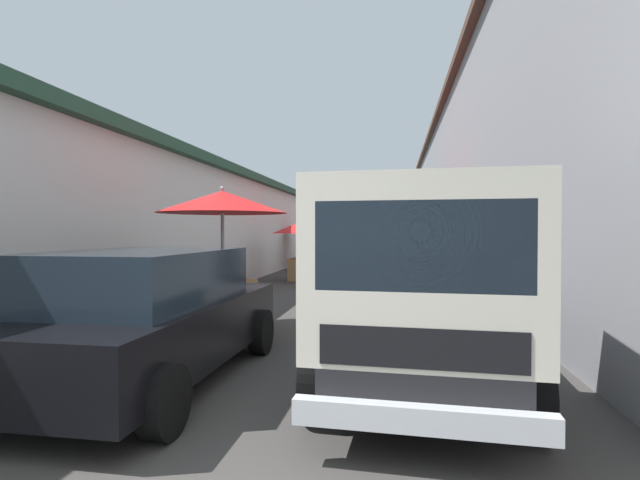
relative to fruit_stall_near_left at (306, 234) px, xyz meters
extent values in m
plane|color=#3D3A38|center=(-0.94, -1.60, -1.58)|extent=(90.00, 90.00, 0.00)
cube|color=silver|center=(1.31, 5.31, 0.11)|extent=(49.50, 7.00, 3.37)
cube|color=#284C38|center=(1.31, 5.31, 1.91)|extent=(49.80, 7.50, 0.24)
cube|color=gray|center=(1.31, -8.52, 1.88)|extent=(49.50, 7.00, 6.92)
cube|color=#4C3328|center=(1.31, -8.52, 5.46)|extent=(49.80, 7.50, 0.24)
cylinder|color=#9E9EA3|center=(0.01, -0.02, -0.55)|extent=(0.06, 0.06, 2.06)
cone|color=red|center=(0.01, -0.02, 0.24)|extent=(2.33, 2.33, 0.47)
sphere|color=#9E9EA3|center=(0.01, -0.02, 0.52)|extent=(0.07, 0.07, 0.07)
cube|color=#9E7547|center=(-0.06, 0.12, -1.21)|extent=(0.88, 0.78, 0.74)
sphere|color=orange|center=(0.11, 0.08, -0.80)|extent=(0.09, 0.09, 0.09)
sphere|color=orange|center=(-0.22, 0.25, -0.80)|extent=(0.09, 0.09, 0.09)
sphere|color=orange|center=(0.16, -0.07, -0.80)|extent=(0.09, 0.09, 0.09)
cylinder|color=#9E9EA3|center=(4.94, 0.48, -0.53)|extent=(0.06, 0.06, 2.10)
cone|color=red|center=(4.94, 0.48, 0.28)|extent=(2.63, 2.63, 0.47)
sphere|color=#9E9EA3|center=(4.94, 0.48, 0.56)|extent=(0.07, 0.07, 0.07)
cube|color=#9E7547|center=(5.05, 0.27, -1.20)|extent=(0.96, 0.80, 0.77)
sphere|color=orange|center=(5.19, 0.44, -0.77)|extent=(0.09, 0.09, 0.09)
sphere|color=orange|center=(5.16, 0.54, -0.77)|extent=(0.09, 0.09, 0.09)
sphere|color=orange|center=(4.86, 0.29, -0.77)|extent=(0.09, 0.09, 0.09)
sphere|color=orange|center=(4.73, 0.17, -0.72)|extent=(0.09, 0.09, 0.09)
sphere|color=orange|center=(4.94, 0.29, -0.77)|extent=(0.09, 0.09, 0.09)
sphere|color=orange|center=(5.21, 0.48, -0.77)|extent=(0.09, 0.09, 0.09)
cylinder|color=#9E9EA3|center=(-8.34, -0.20, -0.42)|extent=(0.06, 0.06, 2.32)
cone|color=red|center=(-8.34, -0.20, 0.56)|extent=(2.12, 2.12, 0.36)
sphere|color=#9E9EA3|center=(-8.34, -0.20, 0.78)|extent=(0.07, 0.07, 0.07)
cube|color=#9E7547|center=(-8.25, -0.35, -1.16)|extent=(0.86, 0.57, 0.84)
sphere|color=orange|center=(-8.42, -0.49, -0.69)|extent=(0.09, 0.09, 0.09)
sphere|color=orange|center=(-8.44, -0.30, -0.64)|extent=(0.09, 0.09, 0.09)
sphere|color=orange|center=(-8.02, -0.32, -0.69)|extent=(0.09, 0.09, 0.09)
sphere|color=orange|center=(-8.34, -0.25, -0.69)|extent=(0.09, 0.09, 0.09)
sphere|color=orange|center=(-8.38, -0.18, -0.69)|extent=(0.09, 0.09, 0.09)
cylinder|color=#9E9EA3|center=(-0.52, -3.60, -0.44)|extent=(0.06, 0.06, 2.29)
cone|color=red|center=(-0.52, -3.60, 0.48)|extent=(2.57, 2.57, 0.45)
sphere|color=#9E9EA3|center=(-0.52, -3.60, 0.75)|extent=(0.07, 0.07, 0.07)
cube|color=brown|center=(-0.64, -3.62, -1.18)|extent=(0.75, 0.73, 0.81)
sphere|color=orange|center=(-0.70, -3.75, -0.73)|extent=(0.09, 0.09, 0.09)
sphere|color=orange|center=(-0.69, -3.49, -0.73)|extent=(0.09, 0.09, 0.09)
sphere|color=orange|center=(-0.48, -3.67, -0.73)|extent=(0.09, 0.09, 0.09)
sphere|color=orange|center=(-0.42, -3.41, -0.68)|extent=(0.09, 0.09, 0.09)
sphere|color=orange|center=(-0.40, -3.75, -0.73)|extent=(0.09, 0.09, 0.09)
cylinder|color=#9E9EA3|center=(3.19, -3.01, -0.44)|extent=(0.06, 0.06, 2.28)
cone|color=red|center=(3.19, -3.01, 0.49)|extent=(2.36, 2.36, 0.43)
sphere|color=#9E9EA3|center=(3.19, -3.01, 0.74)|extent=(0.07, 0.07, 0.07)
cube|color=brown|center=(3.00, -3.17, -1.17)|extent=(0.78, 0.74, 0.83)
sphere|color=orange|center=(2.75, -3.04, -0.71)|extent=(0.09, 0.09, 0.09)
sphere|color=orange|center=(2.73, -3.30, -0.71)|extent=(0.09, 0.09, 0.09)
sphere|color=orange|center=(2.76, -3.24, -0.65)|extent=(0.09, 0.09, 0.09)
sphere|color=orange|center=(3.18, -3.16, -0.71)|extent=(0.09, 0.09, 0.09)
sphere|color=orange|center=(3.13, -3.23, -0.71)|extent=(0.09, 0.09, 0.09)
sphere|color=orange|center=(2.92, -3.18, -0.71)|extent=(0.09, 0.09, 0.09)
cube|color=black|center=(-10.86, -0.32, -1.01)|extent=(3.92, 1.76, 0.64)
cube|color=#19232D|center=(-11.01, -0.32, -0.41)|extent=(2.36, 1.54, 0.56)
cube|color=black|center=(-8.95, -0.34, -1.23)|extent=(0.12, 1.65, 0.20)
cube|color=silver|center=(-8.93, 0.25, -0.95)|extent=(0.06, 0.24, 0.14)
cube|color=silver|center=(-8.94, -0.92, -0.95)|extent=(0.06, 0.24, 0.14)
cylinder|color=black|center=(-9.53, 0.53, -1.28)|extent=(0.60, 0.21, 0.60)
cylinder|color=black|center=(-9.55, -1.19, -1.28)|extent=(0.60, 0.21, 0.60)
cylinder|color=black|center=(-12.20, -1.17, -1.28)|extent=(0.60, 0.21, 0.60)
cube|color=black|center=(-10.04, -3.28, -1.08)|extent=(4.87, 1.72, 0.36)
cube|color=beige|center=(-11.67, -3.19, -0.20)|extent=(1.63, 1.83, 1.40)
cube|color=#19232D|center=(-12.41, -3.15, -0.03)|extent=(0.14, 1.47, 0.63)
cube|color=#19232D|center=(-11.67, -3.19, -0.03)|extent=(1.14, 1.83, 0.45)
cube|color=black|center=(-12.42, -3.15, -0.72)|extent=(0.13, 1.40, 0.28)
cube|color=silver|center=(-12.50, -3.15, -1.18)|extent=(0.21, 1.75, 0.18)
cube|color=gray|center=(-9.27, -4.14, -0.65)|extent=(3.16, 0.23, 0.50)
cube|color=gray|center=(-9.18, -2.50, -0.65)|extent=(3.16, 0.23, 0.50)
cube|color=gray|center=(-7.68, -3.40, -0.65)|extent=(0.15, 1.65, 0.50)
cylinder|color=black|center=(-11.72, -4.06, -1.22)|extent=(0.73, 0.26, 0.72)
cylinder|color=black|center=(-11.63, -2.32, -1.22)|extent=(0.73, 0.26, 0.72)
cylinder|color=black|center=(-8.65, -4.23, -1.22)|extent=(0.73, 0.26, 0.72)
cylinder|color=black|center=(-8.56, -2.48, -1.22)|extent=(0.73, 0.26, 0.72)
cylinder|color=#665B4C|center=(1.14, -3.08, -1.17)|extent=(0.14, 0.14, 0.83)
cylinder|color=#665B4C|center=(1.07, -3.23, -1.17)|extent=(0.14, 0.14, 0.83)
cube|color=#B73333|center=(1.10, -3.16, -0.44)|extent=(0.37, 0.52, 0.62)
sphere|color=tan|center=(1.10, -3.16, -0.02)|extent=(0.23, 0.23, 0.23)
cylinder|color=#B73333|center=(1.22, -2.89, -0.41)|extent=(0.08, 0.08, 0.56)
cylinder|color=#B73333|center=(0.99, -3.42, -0.41)|extent=(0.08, 0.08, 0.56)
cylinder|color=black|center=(-4.00, -4.44, -1.36)|extent=(0.45, 0.20, 0.44)
cylinder|color=black|center=(-5.21, -4.12, -1.36)|extent=(0.45, 0.22, 0.44)
cube|color=red|center=(-4.65, -4.26, -1.31)|extent=(0.94, 0.50, 0.08)
ellipsoid|color=black|center=(-4.94, -4.19, -0.94)|extent=(0.61, 0.40, 0.20)
cube|color=red|center=(-4.05, -4.42, -0.91)|extent=(0.22, 0.35, 0.56)
cylinder|color=silver|center=(-4.12, -4.41, -0.81)|extent=(0.28, 0.13, 0.68)
cylinder|color=black|center=(-4.19, -4.39, -0.46)|extent=(0.54, 0.18, 0.04)
cylinder|color=#1E8C3F|center=(-2.01, -2.95, -1.16)|extent=(0.30, 0.30, 0.03)
cylinder|color=#1E8C3F|center=(-1.90, -2.95, -1.37)|extent=(0.04, 0.04, 0.42)
cylinder|color=#1E8C3F|center=(-2.01, -2.84, -1.37)|extent=(0.04, 0.04, 0.42)
cylinder|color=#1E8C3F|center=(-2.13, -2.95, -1.37)|extent=(0.04, 0.04, 0.42)
cylinder|color=#1E8C3F|center=(-2.01, -3.06, -1.37)|extent=(0.04, 0.04, 0.42)
camera|label=1|loc=(-15.71, -2.97, 0.08)|focal=26.60mm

